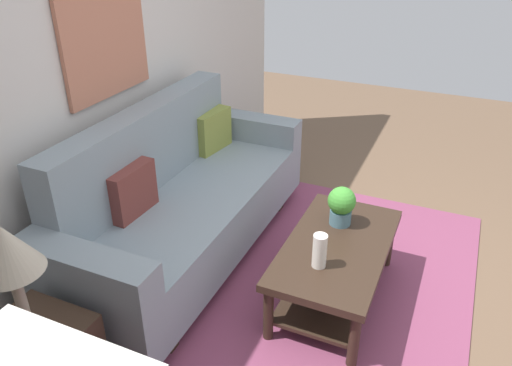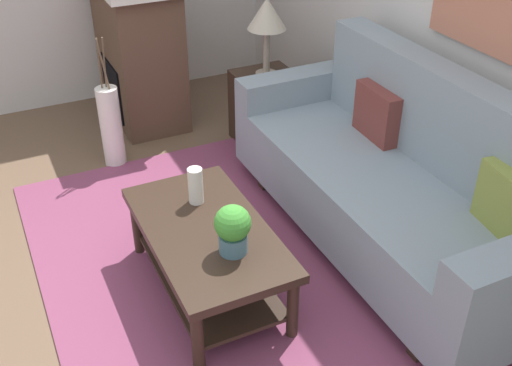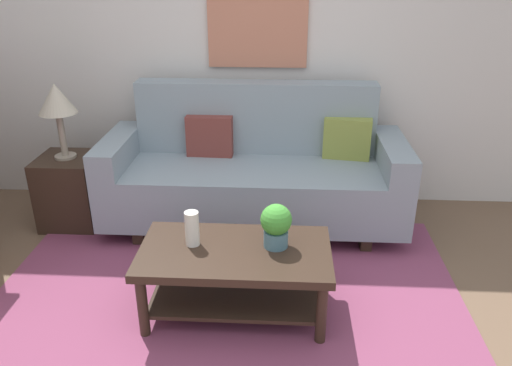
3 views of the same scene
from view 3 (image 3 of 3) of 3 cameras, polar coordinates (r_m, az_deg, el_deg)
The scene contains 12 objects.
ground_plane at distance 2.89m, azimuth -4.37°, elevation -18.39°, with size 9.44×9.44×0.00m, color brown.
wall_back at distance 4.18m, azimuth -1.33°, elevation 15.85°, with size 5.44×0.10×2.70m, color silver.
area_rug at distance 3.27m, azimuth -3.24°, elevation -12.41°, with size 2.94×2.00×0.01m, color #843D5B.
couch at distance 3.91m, azimuth -0.21°, elevation 1.22°, with size 2.27×0.84×1.08m.
throw_pillow_maroon at distance 3.97m, azimuth -5.26°, elevation 5.34°, with size 0.36×0.12×0.32m, color brown.
throw_pillow_olive at distance 3.96m, azimuth 10.28°, elevation 4.99°, with size 0.36×0.12×0.32m, color olive.
coffee_table at distance 2.96m, azimuth -2.37°, elevation -9.40°, with size 1.10×0.60×0.43m.
tabletop_vase at distance 2.92m, azimuth -7.25°, elevation -5.13°, with size 0.08×0.08×0.21m, color white.
potted_plant_tabletop at distance 2.86m, azimuth 2.29°, elevation -4.71°, with size 0.18×0.18×0.26m.
side_table at distance 4.21m, azimuth -20.19°, elevation -0.82°, with size 0.44×0.44×0.56m, color #332319.
table_lamp at distance 3.98m, azimuth -21.65°, elevation 8.54°, with size 0.28×0.28×0.57m.
framed_painting at distance 4.09m, azimuth 0.18°, elevation 17.84°, with size 0.78×0.03×0.70m, color #B77056.
Camera 3 is at (0.33, -2.11, 1.95)m, focal length 35.31 mm.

